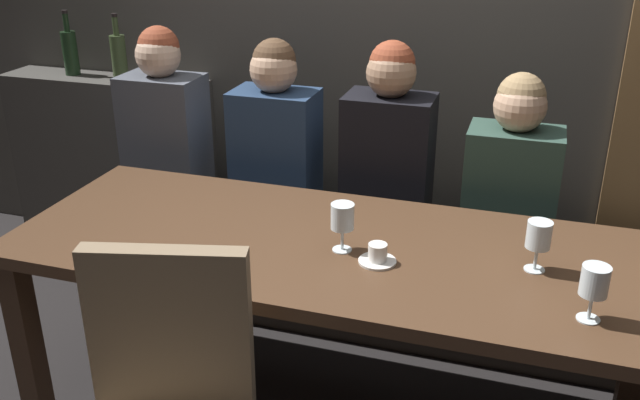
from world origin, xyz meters
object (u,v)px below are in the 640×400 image
object	(u,v)px
diner_bearded	(275,138)
wine_bottle_pale_label	(119,56)
diner_near_end	(512,173)
diner_redhead	(164,123)
wine_glass_far_left	(539,236)
diner_far_end	(388,148)
wine_glass_center_back	(342,218)
dining_table	(337,267)
wine_glass_near_right	(594,284)
espresso_cup	(377,255)
banquette_bench	(380,277)
wine_bottle_dark_red	(70,51)

from	to	relation	value
diner_bearded	wine_bottle_pale_label	size ratio (longest dim) A/B	2.50
diner_near_end	diner_redhead	bearing A→B (deg)	178.27
diner_near_end	wine_glass_far_left	size ratio (longest dim) A/B	4.57
diner_redhead	diner_far_end	size ratio (longest dim) A/B	1.00
diner_redhead	wine_glass_center_back	world-z (taller)	diner_redhead
wine_glass_far_left	wine_glass_center_back	bearing A→B (deg)	-174.87
dining_table	wine_glass_center_back	distance (m)	0.21
diner_far_end	diner_near_end	bearing A→B (deg)	-2.51
diner_far_end	wine_glass_center_back	bearing A→B (deg)	-88.84
dining_table	diner_bearded	size ratio (longest dim) A/B	2.70
diner_far_end	dining_table	bearing A→B (deg)	-91.15
diner_bearded	diner_far_end	size ratio (longest dim) A/B	0.98
wine_glass_near_right	espresso_cup	size ratio (longest dim) A/B	1.37
diner_near_end	wine_glass_far_left	bearing A→B (deg)	-80.34
diner_redhead	diner_near_end	bearing A→B (deg)	-1.73
wine_glass_center_back	banquette_bench	bearing A→B (deg)	92.25
diner_bearded	diner_far_end	xyz separation A→B (m)	(0.50, 0.00, 0.01)
wine_bottle_dark_red	wine_glass_near_right	bearing A→B (deg)	-26.70
wine_bottle_pale_label	wine_glass_center_back	world-z (taller)	wine_bottle_pale_label
diner_near_end	wine_glass_near_right	size ratio (longest dim) A/B	4.57
diner_far_end	wine_glass_center_back	size ratio (longest dim) A/B	5.09
wine_bottle_dark_red	wine_bottle_pale_label	xyz separation A→B (m)	(0.30, -0.02, 0.00)
diner_far_end	diner_near_end	world-z (taller)	diner_far_end
banquette_bench	wine_glass_far_left	bearing A→B (deg)	-47.37
dining_table	banquette_bench	xyz separation A→B (m)	(0.00, 0.70, -0.42)
diner_bearded	wine_glass_far_left	world-z (taller)	diner_bearded
banquette_bench	diner_bearded	distance (m)	0.78
wine_bottle_pale_label	espresso_cup	distance (m)	1.96
wine_glass_center_back	diner_far_end	bearing A→B (deg)	91.16
diner_near_end	wine_bottle_dark_red	bearing A→B (deg)	170.91
wine_bottle_pale_label	espresso_cup	bearing A→B (deg)	-34.73
diner_redhead	diner_near_end	xyz separation A→B (m)	(1.56, -0.05, -0.04)
wine_glass_near_right	diner_near_end	bearing A→B (deg)	106.19
dining_table	wine_bottle_dark_red	size ratio (longest dim) A/B	6.75
dining_table	wine_glass_center_back	xyz separation A→B (m)	(0.03, -0.04, 0.20)
diner_redhead	wine_glass_far_left	xyz separation A→B (m)	(1.67, -0.71, 0.01)
banquette_bench	wine_glass_center_back	distance (m)	0.97
dining_table	wine_glass_far_left	size ratio (longest dim) A/B	13.41
wine_glass_near_right	wine_glass_center_back	bearing A→B (deg)	165.98
diner_redhead	diner_far_end	bearing A→B (deg)	-1.35
wine_bottle_pale_label	wine_glass_far_left	xyz separation A→B (m)	(2.07, -1.01, -0.21)
wine_bottle_pale_label	diner_bearded	bearing A→B (deg)	-18.77
wine_bottle_dark_red	wine_glass_far_left	world-z (taller)	wine_bottle_dark_red
wine_bottle_dark_red	wine_bottle_pale_label	size ratio (longest dim) A/B	1.00
banquette_bench	diner_near_end	size ratio (longest dim) A/B	3.34
dining_table	espresso_cup	world-z (taller)	espresso_cup
banquette_bench	espresso_cup	world-z (taller)	espresso_cup
banquette_bench	wine_glass_center_back	size ratio (longest dim) A/B	15.24
diner_redhead	wine_glass_near_right	world-z (taller)	diner_redhead
wine_glass_near_right	wine_glass_center_back	xyz separation A→B (m)	(-0.75, 0.19, 0.00)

